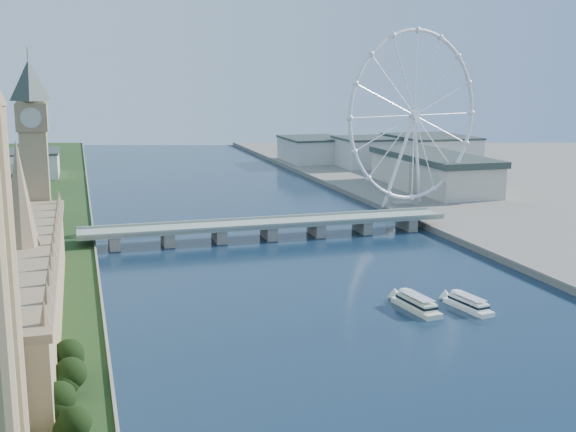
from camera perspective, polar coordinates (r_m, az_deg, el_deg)
name	(u,v)px	position (r m, az deg, el deg)	size (l,w,h in m)	color
parliament_range	(26,285)	(288.07, -19.99, -5.14)	(24.00, 200.00, 70.00)	tan
big_ben	(33,134)	(386.40, -19.51, 6.14)	(20.02, 20.02, 110.00)	tan
westminster_bridge	(269,227)	(429.73, -1.54, -0.87)	(220.00, 22.00, 9.50)	gray
london_eye	(414,116)	(515.08, 9.95, 7.79)	(113.60, 39.12, 124.30)	silver
county_hall	(432,192)	(613.53, 11.29, 1.91)	(54.00, 144.00, 35.00)	beige
city_skyline	(239,159)	(687.03, -3.91, 4.49)	(505.00, 280.00, 32.00)	beige
tour_boat_near	(416,310)	(305.63, 10.09, -7.33)	(7.87, 30.75, 6.80)	silver
tour_boat_far	(468,309)	(311.19, 14.03, -7.16)	(7.15, 28.07, 6.19)	white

